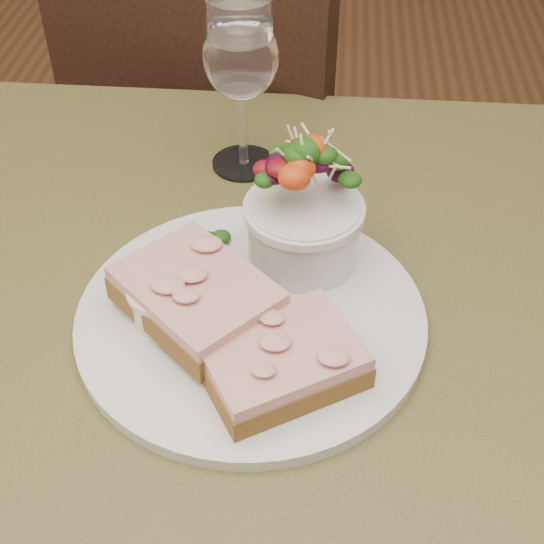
# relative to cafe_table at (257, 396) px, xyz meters

# --- Properties ---
(cafe_table) EXTENTS (0.80, 0.80, 0.75)m
(cafe_table) POSITION_rel_cafe_table_xyz_m (0.00, 0.00, 0.00)
(cafe_table) COLOR #423C1C
(cafe_table) RESTS_ON ground
(chair_far) EXTENTS (0.53, 0.53, 0.90)m
(chair_far) POSITION_rel_cafe_table_xyz_m (-0.09, 0.64, -0.36)
(chair_far) COLOR black
(chair_far) RESTS_ON ground
(dinner_plate) EXTENTS (0.30, 0.30, 0.01)m
(dinner_plate) POSITION_rel_cafe_table_xyz_m (-0.00, 0.00, 0.11)
(dinner_plate) COLOR silver
(dinner_plate) RESTS_ON cafe_table
(sandwich_front) EXTENTS (0.15, 0.14, 0.03)m
(sandwich_front) POSITION_rel_cafe_table_xyz_m (0.03, -0.07, 0.13)
(sandwich_front) COLOR #432611
(sandwich_front) RESTS_ON dinner_plate
(sandwich_back) EXTENTS (0.16, 0.16, 0.03)m
(sandwich_back) POSITION_rel_cafe_table_xyz_m (-0.05, -0.01, 0.14)
(sandwich_back) COLOR #432611
(sandwich_back) RESTS_ON dinner_plate
(ramekin) EXTENTS (0.06, 0.06, 0.04)m
(ramekin) POSITION_rel_cafe_table_xyz_m (-0.07, -0.01, 0.13)
(ramekin) COLOR silver
(ramekin) RESTS_ON dinner_plate
(salad_bowl) EXTENTS (0.10, 0.10, 0.13)m
(salad_bowl) POSITION_rel_cafe_table_xyz_m (0.04, 0.08, 0.17)
(salad_bowl) COLOR silver
(salad_bowl) RESTS_ON dinner_plate
(garnish) EXTENTS (0.05, 0.04, 0.02)m
(garnish) POSITION_rel_cafe_table_xyz_m (-0.06, 0.08, 0.12)
(garnish) COLOR #0C380A
(garnish) RESTS_ON dinner_plate
(wine_glass) EXTENTS (0.08, 0.08, 0.18)m
(wine_glass) POSITION_rel_cafe_table_xyz_m (-0.04, 0.24, 0.22)
(wine_glass) COLOR white
(wine_glass) RESTS_ON cafe_table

